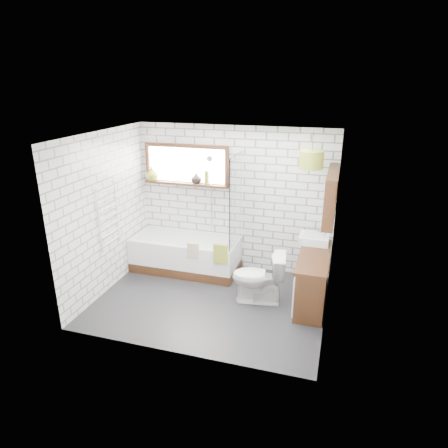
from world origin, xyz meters
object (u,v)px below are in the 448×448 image
(bathtub, at_px, (186,254))
(vanity, at_px, (313,279))
(basin, at_px, (314,239))
(pendant, at_px, (311,160))
(toilet, at_px, (258,278))

(bathtub, distance_m, vanity, 2.30)
(bathtub, relative_size, vanity, 1.36)
(bathtub, height_order, basin, basin)
(basin, xyz_separation_m, pendant, (-0.13, -0.07, 1.26))
(vanity, height_order, basin, basin)
(toilet, height_order, pendant, pendant)
(bathtub, distance_m, basin, 2.25)
(bathtub, bearing_deg, vanity, -11.82)
(bathtub, relative_size, basin, 4.14)
(vanity, bearing_deg, toilet, -164.21)
(vanity, relative_size, pendant, 3.84)
(vanity, bearing_deg, bathtub, 168.18)
(bathtub, xyz_separation_m, toilet, (1.46, -0.69, 0.10))
(toilet, bearing_deg, vanity, 97.88)
(bathtub, height_order, toilet, toilet)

